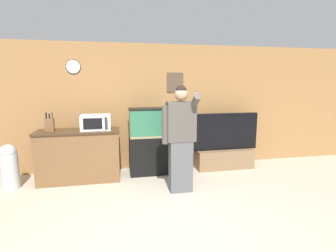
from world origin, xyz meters
The scene contains 9 objects.
ground_plane centered at (0.00, 0.00, 0.00)m, with size 18.00×18.00×0.00m, color #B2A893.
wall_back_paneled centered at (0.00, 2.51, 1.30)m, with size 10.00×0.08×2.60m.
counter_island centered at (-1.26, 1.96, 0.48)m, with size 1.49×0.60×0.96m.
microwave centered at (-0.94, 1.94, 1.10)m, with size 0.53×0.33×0.28m.
knife_block centered at (-1.74, 1.95, 1.08)m, with size 0.15×0.10×0.34m.
aquarium_on_stand centered at (0.08, 2.05, 0.66)m, with size 0.84×0.37×1.33m.
tv_on_stand centered at (1.67, 2.09, 0.35)m, with size 1.47×0.40×1.18m.
person_standing centered at (0.45, 1.10, 0.93)m, with size 0.56×0.42×1.78m.
trash_bin centered at (-2.40, 1.80, 0.40)m, with size 0.29×0.29×0.78m.
Camera 1 is at (-0.60, -2.98, 1.82)m, focal length 28.00 mm.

